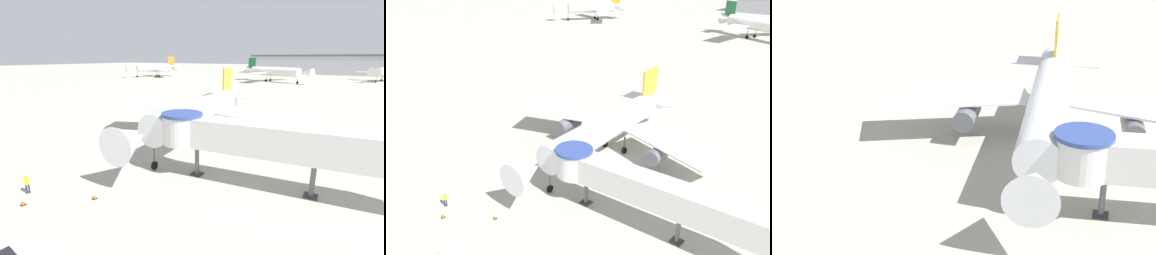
% 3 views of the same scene
% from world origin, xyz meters
% --- Properties ---
extents(ground_plane, '(800.00, 800.00, 0.00)m').
position_xyz_m(ground_plane, '(0.00, 0.00, 0.00)').
color(ground_plane, '#A8A393').
extents(main_airplane, '(31.16, 31.34, 9.74)m').
position_xyz_m(main_airplane, '(-1.08, 0.17, 4.12)').
color(main_airplane, silver).
rests_on(main_airplane, ground_plane).
extents(jet_bridge, '(22.41, 5.58, 6.28)m').
position_xyz_m(jet_bridge, '(10.23, -9.42, 4.59)').
color(jet_bridge, silver).
rests_on(jet_bridge, ground_plane).
extents(traffic_cone_apron_front, '(0.37, 0.37, 0.62)m').
position_xyz_m(traffic_cone_apron_front, '(-5.14, -22.12, 0.30)').
color(traffic_cone_apron_front, black).
rests_on(traffic_cone_apron_front, ground_plane).
extents(traffic_cone_near_nose, '(0.35, 0.35, 0.59)m').
position_xyz_m(traffic_cone_near_nose, '(-0.93, -18.56, 0.28)').
color(traffic_cone_near_nose, black).
rests_on(traffic_cone_near_nose, ground_plane).
extents(ground_crew_marshaller, '(0.28, 0.39, 1.80)m').
position_xyz_m(ground_crew_marshaller, '(-6.69, -20.88, 1.04)').
color(ground_crew_marshaller, '#1E2338').
rests_on(ground_crew_marshaller, ground_plane).
extents(background_jet_green_tail, '(35.05, 32.37, 11.22)m').
position_xyz_m(background_jet_green_tail, '(-14.56, 97.99, 4.91)').
color(background_jet_green_tail, white).
rests_on(background_jet_green_tail, ground_plane).
extents(background_jet_orange_tail, '(27.65, 28.82, 11.84)m').
position_xyz_m(background_jet_orange_tail, '(-84.55, 94.77, 5.17)').
color(background_jet_orange_tail, silver).
rests_on(background_jet_orange_tail, ground_plane).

